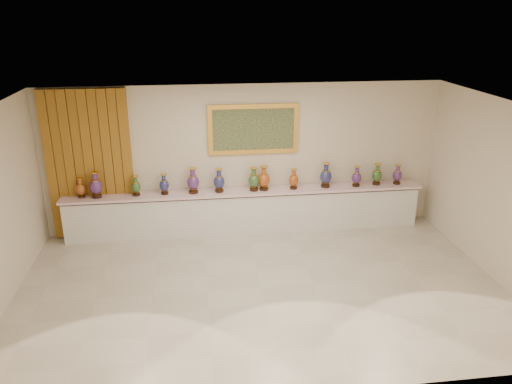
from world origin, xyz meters
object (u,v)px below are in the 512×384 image
Objects in this scene: vase_1 at (96,186)px; vase_2 at (136,187)px; vase_0 at (81,189)px; counter at (246,211)px.

vase_1 is 0.75m from vase_2.
vase_0 is 0.76× the size of vase_1.
vase_0 is at bearing 173.27° from vase_1.
vase_0 is at bearing 179.95° from counter.
counter is 2.26m from vase_2.
vase_2 is (-2.17, -0.02, 0.65)m from counter.
vase_1 is (0.30, -0.04, 0.06)m from vase_0.
vase_1 reaches higher than counter.
counter is at bearing 0.63° from vase_1.
vase_2 reaches higher than counter.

